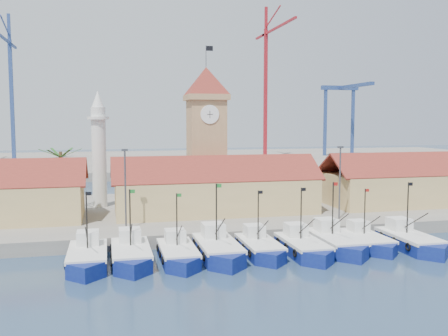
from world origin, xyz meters
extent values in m
plane|color=#1C304B|center=(0.00, 0.00, 0.00)|extent=(400.00, 400.00, 0.00)
cube|color=gray|center=(0.00, 24.00, 0.75)|extent=(140.00, 32.00, 1.50)
cube|color=gray|center=(0.00, 110.00, 1.00)|extent=(240.00, 80.00, 2.00)
cube|color=navy|center=(-15.91, 3.51, 0.50)|extent=(3.50, 7.91, 1.80)
cube|color=navy|center=(-15.91, -0.45, 0.50)|extent=(3.50, 3.50, 1.80)
cube|color=silver|center=(-15.91, 3.51, 1.40)|extent=(3.57, 8.13, 0.35)
cube|color=silver|center=(-15.91, 5.49, 2.20)|extent=(2.10, 2.20, 1.40)
cylinder|color=black|center=(-15.91, 4.01, 4.20)|extent=(0.14, 0.14, 5.59)
cube|color=black|center=(-15.66, 4.01, 6.79)|extent=(0.50, 0.02, 0.35)
cube|color=navy|center=(-11.88, 3.58, 0.51)|extent=(3.54, 8.00, 1.82)
cube|color=navy|center=(-11.88, -0.43, 0.51)|extent=(3.54, 3.54, 1.82)
cube|color=silver|center=(-11.88, 3.58, 1.41)|extent=(3.61, 8.22, 0.35)
cube|color=silver|center=(-11.88, 5.58, 2.22)|extent=(2.12, 2.22, 1.41)
cylinder|color=black|center=(-11.88, 4.08, 4.24)|extent=(0.14, 0.14, 5.66)
cube|color=#197226|center=(-11.62, 4.08, 6.87)|extent=(0.51, 0.02, 0.35)
cube|color=navy|center=(-7.43, 3.01, 0.47)|extent=(3.31, 7.49, 1.70)
cube|color=navy|center=(-7.43, -0.74, 0.47)|extent=(3.31, 3.31, 1.70)
cube|color=silver|center=(-7.43, 3.01, 1.32)|extent=(3.38, 7.70, 0.33)
cube|color=silver|center=(-7.43, 4.88, 2.08)|extent=(1.99, 2.08, 1.32)
cylinder|color=black|center=(-7.43, 3.48, 3.97)|extent=(0.13, 0.13, 5.30)
cube|color=#197226|center=(-7.19, 3.48, 6.43)|extent=(0.47, 0.02, 0.33)
cube|color=navy|center=(-3.37, 3.44, 0.53)|extent=(3.69, 8.35, 1.90)
cube|color=navy|center=(-3.37, -0.74, 0.53)|extent=(3.69, 3.69, 1.90)
cube|color=silver|center=(-3.37, 3.44, 1.48)|extent=(3.76, 8.58, 0.37)
cube|color=silver|center=(-3.37, 5.53, 2.32)|extent=(2.21, 2.32, 1.48)
cylinder|color=black|center=(-3.37, 3.97, 4.43)|extent=(0.15, 0.15, 5.91)
cube|color=#197226|center=(-3.11, 3.97, 7.17)|extent=(0.53, 0.02, 0.37)
cube|color=navy|center=(1.03, 3.56, 0.47)|extent=(3.27, 7.41, 1.68)
cube|color=navy|center=(1.03, -0.14, 0.47)|extent=(3.27, 3.27, 1.68)
cube|color=silver|center=(1.03, 3.56, 1.31)|extent=(3.34, 7.62, 0.33)
cube|color=silver|center=(1.03, 5.41, 2.06)|extent=(1.96, 2.06, 1.31)
cylinder|color=black|center=(1.03, 4.03, 3.93)|extent=(0.13, 0.13, 5.24)
cube|color=black|center=(1.26, 4.03, 6.36)|extent=(0.47, 0.02, 0.33)
cube|color=navy|center=(5.33, 2.61, 0.49)|extent=(3.42, 7.73, 1.76)
cube|color=navy|center=(5.33, -1.26, 0.49)|extent=(3.42, 3.42, 1.76)
cube|color=silver|center=(5.33, 2.61, 1.37)|extent=(3.49, 7.95, 0.34)
cube|color=silver|center=(5.33, 4.54, 2.15)|extent=(2.05, 2.15, 1.37)
cylinder|color=black|center=(5.33, 3.10, 4.10)|extent=(0.14, 0.14, 5.47)
cube|color=black|center=(5.57, 3.10, 6.64)|extent=(0.49, 0.02, 0.34)
cube|color=navy|center=(9.27, 3.47, 0.51)|extent=(3.59, 8.13, 1.85)
cube|color=navy|center=(9.27, -0.59, 0.51)|extent=(3.59, 3.59, 1.85)
cube|color=silver|center=(9.27, 3.47, 1.44)|extent=(3.66, 8.35, 0.36)
cube|color=silver|center=(9.27, 5.50, 2.26)|extent=(2.15, 2.26, 1.44)
cylinder|color=black|center=(9.27, 3.98, 4.31)|extent=(0.14, 0.14, 5.75)
cube|color=#A5140F|center=(9.53, 3.98, 6.98)|extent=(0.51, 0.02, 0.36)
cube|color=navy|center=(13.09, 3.66, 0.45)|extent=(3.17, 7.18, 1.63)
cube|color=navy|center=(13.09, 0.08, 0.45)|extent=(3.17, 3.17, 1.63)
cube|color=silver|center=(13.09, 3.66, 1.27)|extent=(3.23, 7.37, 0.32)
cube|color=silver|center=(13.09, 5.46, 1.99)|extent=(1.90, 1.99, 1.27)
cylinder|color=black|center=(13.09, 4.12, 3.81)|extent=(0.13, 0.13, 5.07)
cube|color=#A5140F|center=(13.31, 4.12, 6.16)|extent=(0.45, 0.02, 0.32)
cube|color=navy|center=(17.38, 2.21, 0.51)|extent=(3.54, 8.02, 1.82)
cube|color=navy|center=(17.38, -1.79, 0.51)|extent=(3.54, 3.54, 1.82)
cube|color=silver|center=(17.38, 2.21, 1.42)|extent=(3.61, 8.24, 0.35)
cube|color=silver|center=(17.38, 4.22, 2.23)|extent=(2.13, 2.23, 1.42)
cylinder|color=black|center=(17.38, 2.72, 4.25)|extent=(0.14, 0.14, 5.67)
cube|color=black|center=(17.63, 2.72, 6.88)|extent=(0.51, 0.02, 0.35)
cube|color=tan|center=(0.00, 20.00, 3.75)|extent=(26.00, 10.00, 4.50)
cube|color=maroon|center=(0.00, 17.50, 7.50)|extent=(27.04, 5.13, 3.21)
cube|color=maroon|center=(0.00, 22.50, 7.50)|extent=(27.04, 5.13, 3.21)
cube|color=tan|center=(32.00, 20.00, 3.75)|extent=(30.00, 10.00, 4.50)
cube|color=maroon|center=(32.00, 17.50, 7.50)|extent=(31.20, 5.13, 3.21)
cube|color=maroon|center=(32.00, 22.50, 7.50)|extent=(31.20, 5.13, 3.21)
cube|color=tan|center=(0.00, 26.00, 9.00)|extent=(5.00, 5.00, 15.00)
cube|color=tan|center=(0.00, 26.00, 16.90)|extent=(5.80, 5.80, 0.80)
pyramid|color=maroon|center=(0.00, 26.00, 19.20)|extent=(5.80, 5.80, 4.00)
cylinder|color=white|center=(0.00, 23.45, 14.50)|extent=(2.60, 0.15, 2.60)
cube|color=black|center=(0.00, 23.37, 14.50)|extent=(0.08, 0.02, 1.00)
cube|color=black|center=(0.00, 23.37, 14.50)|extent=(0.80, 0.02, 0.08)
cylinder|color=#3F3F44|center=(0.00, 26.00, 22.70)|extent=(0.10, 0.10, 3.00)
cube|color=black|center=(0.50, 26.00, 23.80)|extent=(1.00, 0.03, 0.70)
cylinder|color=silver|center=(-15.00, 28.00, 8.50)|extent=(2.00, 2.00, 14.00)
cylinder|color=silver|center=(-15.00, 28.00, 14.00)|extent=(3.00, 3.00, 0.40)
cone|color=silver|center=(-15.00, 28.00, 16.60)|extent=(1.80, 1.80, 2.40)
cylinder|color=brown|center=(-20.00, 26.00, 5.50)|extent=(0.44, 0.44, 8.00)
cube|color=#245D1F|center=(-18.60, 26.00, 9.30)|extent=(2.80, 0.35, 1.18)
cube|color=#245D1F|center=(-19.30, 27.21, 9.30)|extent=(1.71, 2.60, 1.18)
cube|color=#245D1F|center=(-20.70, 27.21, 9.30)|extent=(1.71, 2.60, 1.18)
cube|color=#245D1F|center=(-21.40, 26.00, 9.30)|extent=(2.80, 0.35, 1.18)
cube|color=#245D1F|center=(-20.70, 24.79, 9.30)|extent=(1.71, 2.60, 1.18)
cube|color=#245D1F|center=(-19.30, 24.79, 9.30)|extent=(1.71, 2.60, 1.18)
cylinder|color=#3F3F44|center=(-12.00, 12.00, 6.00)|extent=(0.20, 0.20, 9.00)
cube|color=#3F3F44|center=(-12.00, 12.00, 10.40)|extent=(0.70, 0.25, 0.25)
cylinder|color=#3F3F44|center=(14.00, 12.00, 6.00)|extent=(0.20, 0.20, 9.00)
cube|color=#3F3F44|center=(14.00, 12.00, 10.40)|extent=(0.70, 0.25, 0.25)
cube|color=navy|center=(-39.78, 108.00, 19.15)|extent=(1.00, 1.00, 34.31)
cube|color=navy|center=(-39.78, 98.04, 35.31)|extent=(0.60, 24.90, 0.60)
cube|color=navy|center=(-39.78, 113.00, 35.31)|extent=(0.60, 10.00, 0.60)
cube|color=navy|center=(-39.78, 108.00, 39.81)|extent=(0.80, 0.80, 7.00)
cube|color=maroon|center=(34.50, 105.00, 21.64)|extent=(1.00, 1.00, 39.28)
cube|color=maroon|center=(34.50, 93.89, 40.28)|extent=(0.60, 27.78, 0.60)
cube|color=maroon|center=(34.50, 110.00, 40.28)|extent=(0.60, 10.00, 0.60)
cube|color=maroon|center=(34.50, 105.00, 44.78)|extent=(0.80, 0.80, 7.00)
cube|color=navy|center=(57.00, 110.00, 13.00)|extent=(0.90, 0.90, 22.00)
cube|color=navy|center=(67.00, 110.00, 13.00)|extent=(0.90, 0.90, 22.00)
cube|color=navy|center=(62.00, 110.00, 24.50)|extent=(13.00, 1.40, 1.40)
cube|color=navy|center=(62.00, 100.00, 24.50)|extent=(1.40, 22.00, 1.00)
camera|label=1|loc=(-13.93, -44.14, 13.64)|focal=40.00mm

